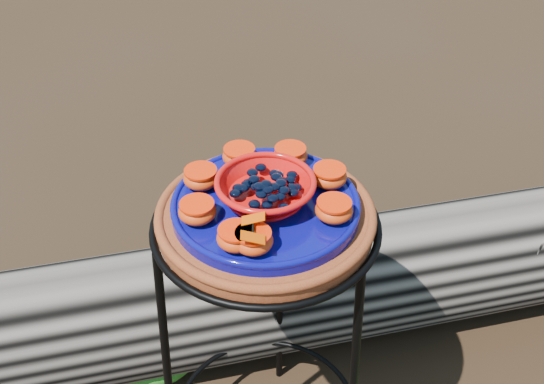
# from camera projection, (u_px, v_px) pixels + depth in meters

# --- Properties ---
(plant_stand) EXTENTS (0.44, 0.44, 0.70)m
(plant_stand) POSITION_uv_depth(u_px,v_px,m) (267.00, 354.00, 1.40)
(plant_stand) COLOR black
(plant_stand) RESTS_ON ground
(terracotta_saucer) EXTENTS (0.37, 0.37, 0.03)m
(terracotta_saucer) POSITION_uv_depth(u_px,v_px,m) (266.00, 218.00, 1.18)
(terracotta_saucer) COLOR maroon
(terracotta_saucer) RESTS_ON plant_stand
(cobalt_plate) EXTENTS (0.32, 0.32, 0.02)m
(cobalt_plate) POSITION_uv_depth(u_px,v_px,m) (266.00, 206.00, 1.16)
(cobalt_plate) COLOR #100A61
(cobalt_plate) RESTS_ON terracotta_saucer
(red_bowl) EXTENTS (0.16, 0.16, 0.04)m
(red_bowl) POSITION_uv_depth(u_px,v_px,m) (265.00, 191.00, 1.14)
(red_bowl) COLOR red
(red_bowl) RESTS_ON cobalt_plate
(glass_gems) EXTENTS (0.12, 0.12, 0.02)m
(glass_gems) POSITION_uv_depth(u_px,v_px,m) (265.00, 175.00, 1.12)
(glass_gems) COLOR black
(glass_gems) RESTS_ON red_bowl
(orange_half_0) EXTENTS (0.06, 0.06, 0.03)m
(orange_half_0) POSITION_uv_depth(u_px,v_px,m) (253.00, 241.00, 1.05)
(orange_half_0) COLOR #B31500
(orange_half_0) RESTS_ON cobalt_plate
(orange_half_1) EXTENTS (0.06, 0.06, 0.03)m
(orange_half_1) POSITION_uv_depth(u_px,v_px,m) (334.00, 210.00, 1.11)
(orange_half_1) COLOR #B31500
(orange_half_1) RESTS_ON cobalt_plate
(orange_half_2) EXTENTS (0.06, 0.06, 0.03)m
(orange_half_2) POSITION_uv_depth(u_px,v_px,m) (329.00, 177.00, 1.18)
(orange_half_2) COLOR #B31500
(orange_half_2) RESTS_ON cobalt_plate
(orange_half_3) EXTENTS (0.06, 0.06, 0.03)m
(orange_half_3) POSITION_uv_depth(u_px,v_px,m) (290.00, 156.00, 1.23)
(orange_half_3) COLOR #B31500
(orange_half_3) RESTS_ON cobalt_plate
(orange_half_4) EXTENTS (0.06, 0.06, 0.03)m
(orange_half_4) POSITION_uv_depth(u_px,v_px,m) (239.00, 156.00, 1.23)
(orange_half_4) COLOR #B31500
(orange_half_4) RESTS_ON cobalt_plate
(orange_half_5) EXTENTS (0.06, 0.06, 0.03)m
(orange_half_5) POSITION_uv_depth(u_px,v_px,m) (201.00, 178.00, 1.18)
(orange_half_5) COLOR #B31500
(orange_half_5) RESTS_ON cobalt_plate
(orange_half_6) EXTENTS (0.06, 0.06, 0.03)m
(orange_half_6) POSITION_uv_depth(u_px,v_px,m) (197.00, 212.00, 1.11)
(orange_half_6) COLOR #B31500
(orange_half_6) RESTS_ON cobalt_plate
(orange_half_7) EXTENTS (0.06, 0.06, 0.03)m
(orange_half_7) POSITION_uv_depth(u_px,v_px,m) (236.00, 238.00, 1.05)
(orange_half_7) COLOR #B31500
(orange_half_7) RESTS_ON cobalt_plate
(butterfly) EXTENTS (0.09, 0.06, 0.01)m
(butterfly) POSITION_uv_depth(u_px,v_px,m) (253.00, 229.00, 1.03)
(butterfly) COLOR #CE3F00
(butterfly) RESTS_ON orange_half_0
(driftwood_log) EXTENTS (1.80, 1.06, 0.33)m
(driftwood_log) POSITION_uv_depth(u_px,v_px,m) (342.00, 279.00, 1.83)
(driftwood_log) COLOR black
(driftwood_log) RESTS_ON ground
(foliage_left) EXTENTS (0.24, 0.24, 0.12)m
(foliage_left) POSITION_uv_depth(u_px,v_px,m) (154.00, 346.00, 1.78)
(foliage_left) COLOR #275F16
(foliage_left) RESTS_ON ground
(foliage_back) EXTENTS (0.31, 0.31, 0.15)m
(foliage_back) POSITION_uv_depth(u_px,v_px,m) (242.00, 240.00, 2.09)
(foliage_back) COLOR #275F16
(foliage_back) RESTS_ON ground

